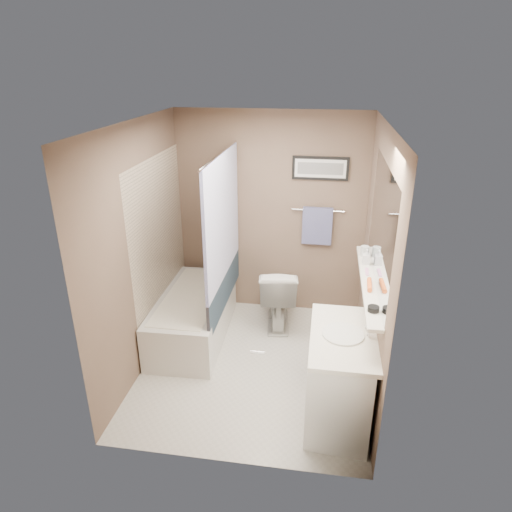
% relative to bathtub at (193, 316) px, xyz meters
% --- Properties ---
extents(ground, '(2.50, 2.50, 0.00)m').
position_rel_bathtub_xyz_m(ground, '(0.75, -0.43, -0.25)').
color(ground, beige).
rests_on(ground, ground).
extents(ceiling, '(2.20, 2.50, 0.04)m').
position_rel_bathtub_xyz_m(ceiling, '(0.75, -0.43, 2.13)').
color(ceiling, silver).
rests_on(ceiling, wall_back).
extents(wall_back, '(2.20, 0.04, 2.40)m').
position_rel_bathtub_xyz_m(wall_back, '(0.75, 0.80, 0.95)').
color(wall_back, brown).
rests_on(wall_back, ground).
extents(wall_front, '(2.20, 0.04, 2.40)m').
position_rel_bathtub_xyz_m(wall_front, '(0.75, -1.66, 0.95)').
color(wall_front, brown).
rests_on(wall_front, ground).
extents(wall_left, '(0.04, 2.50, 2.40)m').
position_rel_bathtub_xyz_m(wall_left, '(-0.33, -0.43, 0.95)').
color(wall_left, brown).
rests_on(wall_left, ground).
extents(wall_right, '(0.04, 2.50, 2.40)m').
position_rel_bathtub_xyz_m(wall_right, '(1.83, -0.43, 0.95)').
color(wall_right, brown).
rests_on(wall_right, ground).
extents(tile_surround, '(0.02, 1.55, 2.00)m').
position_rel_bathtub_xyz_m(tile_surround, '(-0.34, 0.07, 0.75)').
color(tile_surround, '#BBA78D').
rests_on(tile_surround, wall_left).
extents(curtain_rod, '(0.02, 1.55, 0.02)m').
position_rel_bathtub_xyz_m(curtain_rod, '(0.35, 0.07, 1.80)').
color(curtain_rod, silver).
rests_on(curtain_rod, wall_left).
extents(curtain_upper, '(0.03, 1.45, 1.28)m').
position_rel_bathtub_xyz_m(curtain_upper, '(0.35, 0.07, 1.15)').
color(curtain_upper, white).
rests_on(curtain_upper, curtain_rod).
extents(curtain_lower, '(0.03, 1.45, 0.36)m').
position_rel_bathtub_xyz_m(curtain_lower, '(0.35, 0.07, 0.33)').
color(curtain_lower, '#253746').
rests_on(curtain_lower, curtain_rod).
extents(mirror, '(0.02, 1.60, 1.00)m').
position_rel_bathtub_xyz_m(mirror, '(1.84, -0.58, 1.37)').
color(mirror, silver).
rests_on(mirror, wall_right).
extents(shelf, '(0.12, 1.60, 0.03)m').
position_rel_bathtub_xyz_m(shelf, '(1.79, -0.58, 0.85)').
color(shelf, silver).
rests_on(shelf, wall_right).
extents(towel_bar, '(0.60, 0.02, 0.02)m').
position_rel_bathtub_xyz_m(towel_bar, '(1.30, 0.79, 1.05)').
color(towel_bar, silver).
rests_on(towel_bar, wall_back).
extents(towel, '(0.34, 0.05, 0.44)m').
position_rel_bathtub_xyz_m(towel, '(1.30, 0.77, 0.87)').
color(towel, '#7C81B4').
rests_on(towel, towel_bar).
extents(art_frame, '(0.62, 0.02, 0.26)m').
position_rel_bathtub_xyz_m(art_frame, '(1.30, 0.80, 1.53)').
color(art_frame, black).
rests_on(art_frame, wall_back).
extents(art_mat, '(0.56, 0.00, 0.20)m').
position_rel_bathtub_xyz_m(art_mat, '(1.30, 0.79, 1.53)').
color(art_mat, white).
rests_on(art_mat, art_frame).
extents(art_image, '(0.50, 0.00, 0.13)m').
position_rel_bathtub_xyz_m(art_image, '(1.30, 0.79, 1.53)').
color(art_image, '#595959').
rests_on(art_image, art_mat).
extents(door, '(0.80, 0.02, 2.00)m').
position_rel_bathtub_xyz_m(door, '(1.30, -1.67, 0.75)').
color(door, silver).
rests_on(door, wall_front).
extents(door_handle, '(0.10, 0.02, 0.02)m').
position_rel_bathtub_xyz_m(door_handle, '(0.97, -1.62, 0.75)').
color(door_handle, silver).
rests_on(door_handle, door).
extents(bathtub, '(0.74, 1.52, 0.50)m').
position_rel_bathtub_xyz_m(bathtub, '(0.00, 0.00, 0.00)').
color(bathtub, silver).
rests_on(bathtub, ground).
extents(tub_rim, '(0.56, 1.36, 0.02)m').
position_rel_bathtub_xyz_m(tub_rim, '(-0.00, 0.00, 0.25)').
color(tub_rim, white).
rests_on(tub_rim, bathtub).
extents(toilet, '(0.50, 0.78, 0.75)m').
position_rel_bathtub_xyz_m(toilet, '(0.90, 0.41, 0.13)').
color(toilet, silver).
rests_on(toilet, ground).
extents(vanity, '(0.57, 0.94, 0.80)m').
position_rel_bathtub_xyz_m(vanity, '(1.60, -1.05, 0.15)').
color(vanity, white).
rests_on(vanity, ground).
extents(countertop, '(0.54, 0.96, 0.04)m').
position_rel_bathtub_xyz_m(countertop, '(1.59, -1.05, 0.57)').
color(countertop, silver).
rests_on(countertop, vanity).
extents(sink_basin, '(0.34, 0.34, 0.01)m').
position_rel_bathtub_xyz_m(sink_basin, '(1.58, -1.05, 0.60)').
color(sink_basin, silver).
rests_on(sink_basin, countertop).
extents(faucet_spout, '(0.02, 0.02, 0.10)m').
position_rel_bathtub_xyz_m(faucet_spout, '(1.78, -1.05, 0.64)').
color(faucet_spout, white).
rests_on(faucet_spout, countertop).
extents(faucet_knob, '(0.05, 0.05, 0.05)m').
position_rel_bathtub_xyz_m(faucet_knob, '(1.78, -0.95, 0.62)').
color(faucet_knob, silver).
rests_on(faucet_knob, countertop).
extents(candle_bowl_near, '(0.09, 0.09, 0.04)m').
position_rel_bathtub_xyz_m(candle_bowl_near, '(1.79, -1.11, 0.89)').
color(candle_bowl_near, black).
rests_on(candle_bowl_near, shelf).
extents(hair_brush_front, '(0.05, 0.22, 0.04)m').
position_rel_bathtub_xyz_m(hair_brush_front, '(1.79, -0.70, 0.89)').
color(hair_brush_front, orange).
rests_on(hair_brush_front, shelf).
extents(pink_comb, '(0.04, 0.16, 0.01)m').
position_rel_bathtub_xyz_m(pink_comb, '(1.79, -0.41, 0.87)').
color(pink_comb, pink).
rests_on(pink_comb, shelf).
extents(glass_jar, '(0.08, 0.08, 0.10)m').
position_rel_bathtub_xyz_m(glass_jar, '(1.79, -0.03, 0.92)').
color(glass_jar, silver).
rests_on(glass_jar, shelf).
extents(soap_bottle, '(0.07, 0.07, 0.15)m').
position_rel_bathtub_xyz_m(soap_bottle, '(1.79, -0.23, 0.94)').
color(soap_bottle, '#999999').
rests_on(soap_bottle, shelf).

